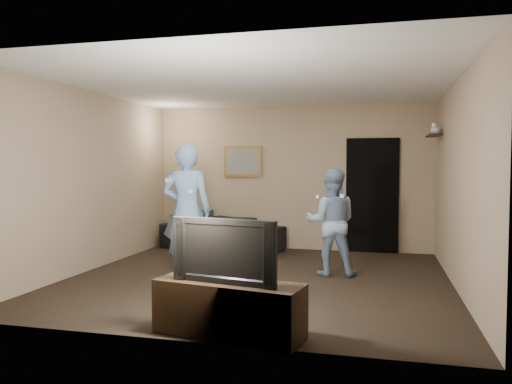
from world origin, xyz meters
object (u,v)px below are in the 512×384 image
(sofa, at_px, (222,232))
(tv_console, at_px, (229,308))
(wii_player_left, at_px, (187,211))
(wii_player_right, at_px, (331,222))
(television, at_px, (229,250))

(sofa, height_order, tv_console, sofa)
(tv_console, relative_size, wii_player_left, 0.74)
(tv_console, distance_m, wii_player_right, 2.86)
(television, bearing_deg, wii_player_left, 130.82)
(sofa, relative_size, tv_console, 1.63)
(sofa, distance_m, television, 4.65)
(wii_player_right, bearing_deg, television, -103.15)
(television, bearing_deg, sofa, 118.96)
(television, distance_m, wii_player_right, 2.82)
(sofa, distance_m, tv_console, 4.62)
(sofa, height_order, wii_player_left, wii_player_left)
(tv_console, relative_size, wii_player_right, 0.91)
(sofa, relative_size, television, 2.21)
(television, height_order, wii_player_right, wii_player_right)
(television, bearing_deg, tv_console, -169.70)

